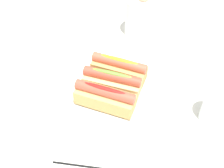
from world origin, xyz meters
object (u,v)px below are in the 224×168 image
paper_towel_roll (142,18)px  water_glass (216,109)px  serving_bowl (112,93)px  napkin_box (48,33)px  hotdog_side (118,68)px  chopstick_near (101,168)px  hotdog_front (105,97)px  hotdog_back (112,82)px

paper_towel_roll → water_glass: bearing=-54.1°
serving_bowl → paper_towel_roll: paper_towel_roll is taller
napkin_box → water_glass: bearing=-19.7°
hotdog_side → napkin_box: bearing=158.1°
hotdog_side → paper_towel_roll: bearing=84.1°
serving_bowl → chopstick_near: bearing=-84.5°
serving_bowl → chopstick_near: size_ratio=1.47×
paper_towel_roll → chopstick_near: size_ratio=0.61×
hotdog_side → chopstick_near: size_ratio=0.71×
chopstick_near → serving_bowl: bearing=91.0°
serving_bowl → paper_towel_roll: 0.32m
serving_bowl → hotdog_front: bearing=-96.0°
hotdog_front → napkin_box: bearing=137.9°
paper_towel_roll → hotdog_side: bearing=-95.9°
hotdog_back → hotdog_side: 0.06m
hotdog_back → napkin_box: bearing=147.1°
hotdog_back → paper_towel_roll: (0.03, 0.31, 0.00)m
paper_towel_roll → napkin_box: 0.31m
paper_towel_roll → hotdog_front: bearing=-95.9°
hotdog_side → paper_towel_roll: paper_towel_roll is taller
water_glass → hotdog_side: bearing=165.8°
serving_bowl → hotdog_back: 0.04m
hotdog_back → hotdog_side: size_ratio=0.99×
paper_towel_roll → napkin_box: size_ratio=0.89×
hotdog_front → hotdog_back: size_ratio=1.01×
paper_towel_roll → chopstick_near: paper_towel_roll is taller
hotdog_side → hotdog_back: bearing=-96.0°
water_glass → paper_towel_roll: paper_towel_roll is taller
serving_bowl → napkin_box: 0.28m
hotdog_front → paper_towel_roll: paper_towel_roll is taller
water_glass → chopstick_near: water_glass is taller
hotdog_side → paper_towel_roll: size_ratio=1.16×
chopstick_near → hotdog_side: bearing=88.6°
hotdog_back → water_glass: (0.27, -0.01, -0.02)m
hotdog_front → water_glass: bearing=9.0°
water_glass → paper_towel_roll: size_ratio=0.67×
serving_bowl → hotdog_side: (0.01, 0.05, 0.04)m
napkin_box → hotdog_front: bearing=-43.9°
hotdog_side → paper_towel_roll: (0.03, 0.26, 0.00)m
hotdog_back → napkin_box: size_ratio=1.03×
water_glass → chopstick_near: 0.32m
water_glass → napkin_box: bearing=162.0°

